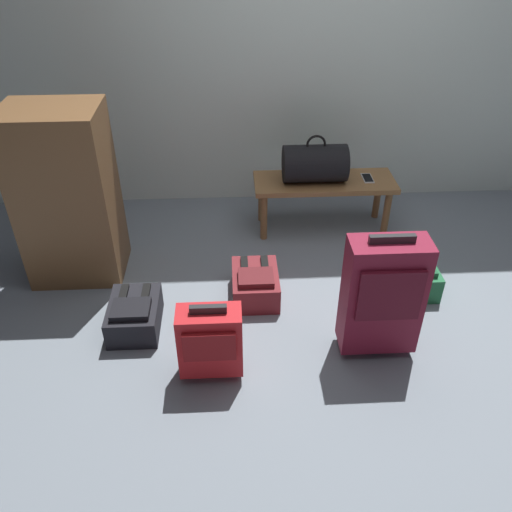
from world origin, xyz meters
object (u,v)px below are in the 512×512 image
(backpack_dark, at_px, (135,315))
(backpack_green, at_px, (411,274))
(bench, at_px, (324,188))
(side_cabinet, at_px, (67,196))
(backpack_maroon, at_px, (255,284))
(cell_phone, at_px, (367,178))
(suitcase_upright_burgundy, at_px, (383,295))
(duffel_bag_black, at_px, (315,163))
(suitcase_small_red, at_px, (210,341))

(backpack_dark, xyz_separation_m, backpack_green, (1.69, 0.29, 0.00))
(bench, relative_size, side_cabinet, 0.91)
(bench, distance_m, backpack_green, 0.90)
(backpack_dark, height_order, backpack_maroon, same)
(backpack_green, bearing_deg, bench, 121.24)
(cell_phone, height_order, backpack_maroon, cell_phone)
(bench, relative_size, backpack_green, 2.63)
(backpack_green, xyz_separation_m, side_cabinet, (-2.11, 0.29, 0.46))
(cell_phone, bearing_deg, suitcase_upright_burgundy, -99.54)
(duffel_bag_black, relative_size, suitcase_small_red, 0.96)
(bench, height_order, backpack_green, bench)
(duffel_bag_black, bearing_deg, bench, -0.00)
(suitcase_small_red, relative_size, backpack_maroon, 1.21)
(duffel_bag_black, relative_size, side_cabinet, 0.40)
(backpack_maroon, bearing_deg, suitcase_small_red, -112.25)
(bench, distance_m, backpack_dark, 1.63)
(duffel_bag_black, xyz_separation_m, suitcase_upright_burgundy, (0.17, -1.28, -0.14))
(suitcase_upright_burgundy, xyz_separation_m, backpack_dark, (-1.33, 0.25, -0.29))
(bench, distance_m, duffel_bag_black, 0.21)
(duffel_bag_black, bearing_deg, suitcase_upright_burgundy, -82.41)
(side_cabinet, bearing_deg, cell_phone, 12.91)
(suitcase_small_red, distance_m, backpack_green, 1.42)
(bench, bearing_deg, duffel_bag_black, 180.00)
(bench, relative_size, duffel_bag_black, 2.27)
(bench, bearing_deg, suitcase_upright_burgundy, -85.91)
(cell_phone, relative_size, suitcase_upright_burgundy, 0.19)
(cell_phone, bearing_deg, backpack_green, -79.20)
(duffel_bag_black, distance_m, suitcase_upright_burgundy, 1.30)
(cell_phone, xyz_separation_m, suitcase_small_red, (-1.10, -1.42, -0.16))
(backpack_maroon, bearing_deg, side_cabinet, 163.24)
(bench, relative_size, suitcase_upright_burgundy, 1.35)
(backpack_dark, bearing_deg, suitcase_upright_burgundy, -10.49)
(duffel_bag_black, xyz_separation_m, backpack_dark, (-1.16, -1.03, -0.43))
(backpack_green, bearing_deg, cell_phone, 100.80)
(bench, distance_m, side_cabinet, 1.74)
(backpack_dark, bearing_deg, bench, 39.91)
(backpack_dark, xyz_separation_m, backpack_maroon, (0.70, 0.25, 0.00))
(backpack_maroon, bearing_deg, duffel_bag_black, 59.94)
(bench, relative_size, suitcase_small_red, 2.17)
(side_cabinet, bearing_deg, suitcase_upright_burgundy, -25.42)
(suitcase_small_red, bearing_deg, bench, 60.79)
(bench, height_order, cell_phone, cell_phone)
(suitcase_upright_burgundy, distance_m, backpack_maroon, 0.85)
(cell_phone, distance_m, backpack_maroon, 1.19)
(suitcase_upright_burgundy, xyz_separation_m, backpack_maroon, (-0.63, 0.49, -0.29))
(suitcase_small_red, bearing_deg, duffel_bag_black, 63.28)
(duffel_bag_black, distance_m, side_cabinet, 1.65)
(suitcase_small_red, height_order, backpack_dark, suitcase_small_red)
(suitcase_small_red, bearing_deg, backpack_maroon, 67.75)
(backpack_dark, relative_size, backpack_green, 1.00)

